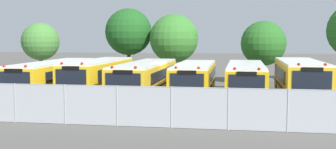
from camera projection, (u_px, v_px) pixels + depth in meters
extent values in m
plane|color=#595651|center=(171.00, 97.00, 27.85)|extent=(160.00, 160.00, 0.00)
cube|color=yellow|center=(54.00, 77.00, 29.02)|extent=(2.58, 10.92, 1.96)
cube|color=white|center=(54.00, 62.00, 28.93)|extent=(2.53, 10.70, 0.12)
cube|color=black|center=(14.00, 99.00, 23.66)|extent=(2.58, 0.17, 0.36)
cube|color=black|center=(14.00, 79.00, 23.60)|extent=(2.08, 0.07, 0.94)
cube|color=black|center=(72.00, 72.00, 29.09)|extent=(0.08, 8.51, 0.71)
cube|color=black|center=(39.00, 72.00, 29.48)|extent=(0.08, 8.51, 0.71)
cube|color=black|center=(54.00, 82.00, 29.06)|extent=(2.60, 11.03, 0.10)
sphere|color=red|center=(26.00, 66.00, 23.59)|extent=(0.18, 0.18, 0.18)
sphere|color=red|center=(4.00, 66.00, 23.80)|extent=(0.18, 0.18, 0.18)
cube|color=black|center=(13.00, 71.00, 23.54)|extent=(1.14, 0.08, 0.24)
cylinder|color=black|center=(43.00, 96.00, 24.94)|extent=(0.28, 1.00, 1.00)
cylinder|color=black|center=(10.00, 95.00, 25.28)|extent=(0.28, 1.00, 1.00)
cylinder|color=black|center=(87.00, 83.00, 32.52)|extent=(0.28, 1.00, 1.00)
cylinder|color=black|center=(61.00, 82.00, 32.87)|extent=(0.28, 1.00, 1.00)
cube|color=yellow|center=(99.00, 76.00, 28.32)|extent=(2.60, 9.48, 2.11)
cube|color=white|center=(99.00, 61.00, 28.21)|extent=(2.54, 9.29, 0.12)
cube|color=black|center=(71.00, 99.00, 23.72)|extent=(2.41, 0.22, 0.36)
cube|color=black|center=(71.00, 78.00, 23.65)|extent=(1.93, 0.11, 1.01)
cube|color=black|center=(116.00, 72.00, 28.36)|extent=(0.23, 7.35, 0.76)
cube|color=black|center=(85.00, 71.00, 28.80)|extent=(0.23, 7.35, 0.76)
cube|color=black|center=(99.00, 82.00, 28.36)|extent=(2.62, 9.57, 0.10)
sphere|color=red|center=(82.00, 64.00, 23.62)|extent=(0.18, 0.18, 0.18)
sphere|color=red|center=(62.00, 63.00, 23.86)|extent=(0.18, 0.18, 0.18)
cube|color=black|center=(71.00, 68.00, 23.59)|extent=(1.06, 0.11, 0.24)
cylinder|color=black|center=(96.00, 96.00, 24.97)|extent=(0.31, 1.01, 1.00)
cylinder|color=black|center=(66.00, 95.00, 25.35)|extent=(0.31, 1.01, 1.00)
cylinder|color=black|center=(125.00, 85.00, 31.06)|extent=(0.31, 1.01, 1.00)
cylinder|color=black|center=(100.00, 84.00, 31.44)|extent=(0.31, 1.01, 1.00)
cube|color=yellow|center=(146.00, 78.00, 27.99)|extent=(2.82, 10.92, 1.96)
cube|color=white|center=(146.00, 63.00, 27.90)|extent=(2.76, 10.70, 0.12)
cube|color=black|center=(123.00, 101.00, 22.68)|extent=(2.60, 0.23, 0.36)
cube|color=black|center=(123.00, 81.00, 22.63)|extent=(2.09, 0.11, 0.94)
cube|color=black|center=(164.00, 73.00, 28.02)|extent=(0.25, 8.47, 0.71)
cube|color=black|center=(129.00, 73.00, 28.49)|extent=(0.25, 8.47, 0.71)
cube|color=black|center=(146.00, 83.00, 28.03)|extent=(2.85, 11.03, 0.10)
sphere|color=red|center=(135.00, 68.00, 22.59)|extent=(0.18, 0.18, 0.18)
sphere|color=red|center=(112.00, 67.00, 22.85)|extent=(0.18, 0.18, 0.18)
cube|color=black|center=(123.00, 72.00, 22.57)|extent=(1.15, 0.11, 0.24)
cylinder|color=black|center=(148.00, 99.00, 23.92)|extent=(0.31, 1.01, 1.00)
cylinder|color=black|center=(112.00, 98.00, 24.33)|extent=(0.31, 1.01, 1.00)
cylinder|color=black|center=(170.00, 84.00, 31.42)|extent=(0.31, 1.01, 1.00)
cylinder|color=black|center=(143.00, 83.00, 31.83)|extent=(0.31, 1.01, 1.00)
cube|color=yellow|center=(195.00, 79.00, 27.54)|extent=(2.49, 9.33, 1.92)
cube|color=white|center=(195.00, 64.00, 27.45)|extent=(2.44, 9.15, 0.12)
cube|color=black|center=(187.00, 101.00, 22.97)|extent=(2.47, 0.18, 0.36)
cube|color=black|center=(187.00, 81.00, 22.91)|extent=(1.99, 0.07, 0.92)
cube|color=black|center=(213.00, 74.00, 27.61)|extent=(0.09, 7.27, 0.69)
cube|color=black|center=(178.00, 74.00, 28.01)|extent=(0.09, 7.27, 0.69)
cube|color=black|center=(195.00, 84.00, 27.58)|extent=(2.51, 9.43, 0.10)
sphere|color=red|center=(199.00, 68.00, 22.90)|extent=(0.18, 0.18, 0.18)
sphere|color=red|center=(176.00, 68.00, 23.12)|extent=(0.18, 0.18, 0.18)
cube|color=black|center=(187.00, 73.00, 22.86)|extent=(1.09, 0.09, 0.24)
cylinder|color=black|center=(207.00, 98.00, 24.24)|extent=(0.29, 1.00, 1.00)
cylinder|color=black|center=(172.00, 97.00, 24.59)|extent=(0.29, 1.00, 1.00)
cylinder|color=black|center=(212.00, 86.00, 30.25)|extent=(0.29, 1.00, 1.00)
cylinder|color=black|center=(184.00, 85.00, 30.60)|extent=(0.29, 1.00, 1.00)
cube|color=yellow|center=(246.00, 80.00, 26.98)|extent=(2.69, 10.15, 1.93)
cube|color=white|center=(246.00, 65.00, 26.89)|extent=(2.64, 9.95, 0.12)
cube|color=black|center=(246.00, 103.00, 22.05)|extent=(2.48, 0.23, 0.36)
cube|color=black|center=(247.00, 83.00, 21.99)|extent=(1.99, 0.11, 0.93)
cube|color=black|center=(264.00, 75.00, 27.02)|extent=(0.25, 7.87, 0.70)
cube|color=black|center=(228.00, 75.00, 27.47)|extent=(0.25, 7.87, 0.70)
cube|color=black|center=(246.00, 85.00, 27.02)|extent=(2.72, 10.25, 0.10)
sphere|color=red|center=(259.00, 69.00, 21.96)|extent=(0.18, 0.18, 0.18)
sphere|color=red|center=(235.00, 69.00, 22.21)|extent=(0.18, 0.18, 0.18)
cube|color=black|center=(247.00, 74.00, 21.93)|extent=(1.09, 0.11, 0.24)
cylinder|color=black|center=(264.00, 100.00, 23.29)|extent=(0.31, 1.01, 1.00)
cylinder|color=black|center=(228.00, 99.00, 23.69)|extent=(0.31, 1.01, 1.00)
cylinder|color=black|center=(259.00, 86.00, 30.04)|extent=(0.31, 1.01, 1.00)
cylinder|color=black|center=(231.00, 86.00, 30.43)|extent=(0.31, 1.01, 1.00)
cube|color=yellow|center=(300.00, 79.00, 26.19)|extent=(2.79, 9.29, 2.20)
cube|color=white|center=(300.00, 62.00, 26.09)|extent=(2.73, 9.11, 0.12)
cube|color=black|center=(311.00, 104.00, 21.70)|extent=(2.59, 0.23, 0.36)
cube|color=black|center=(312.00, 80.00, 21.62)|extent=(2.08, 0.12, 1.05)
cube|color=black|center=(319.00, 74.00, 26.22)|extent=(0.24, 7.20, 0.79)
cube|color=black|center=(279.00, 73.00, 26.69)|extent=(0.24, 7.20, 0.79)
cube|color=black|center=(299.00, 86.00, 26.23)|extent=(2.81, 9.39, 0.10)
sphere|color=red|center=(325.00, 65.00, 21.58)|extent=(0.18, 0.18, 0.18)
sphere|color=red|center=(299.00, 64.00, 21.84)|extent=(0.18, 0.18, 0.18)
cube|color=black|center=(312.00, 69.00, 21.56)|extent=(1.14, 0.11, 0.24)
cylinder|color=black|center=(327.00, 101.00, 22.93)|extent=(0.31, 1.01, 1.00)
cylinder|color=black|center=(287.00, 100.00, 23.34)|extent=(0.31, 1.01, 1.00)
cylinder|color=black|center=(310.00, 88.00, 28.83)|extent=(0.31, 1.01, 1.00)
cylinder|color=black|center=(278.00, 88.00, 29.24)|extent=(0.31, 1.01, 1.00)
cylinder|color=#4C3823|center=(41.00, 67.00, 40.48)|extent=(0.39, 0.39, 2.36)
sphere|color=#478438|center=(40.00, 42.00, 40.23)|extent=(3.82, 3.82, 3.82)
sphere|color=#478438|center=(45.00, 44.00, 40.53)|extent=(2.39, 2.39, 2.39)
cylinder|color=#4C3823|center=(129.00, 64.00, 39.45)|extent=(0.36, 0.36, 3.03)
sphere|color=#1E561E|center=(129.00, 32.00, 39.15)|extent=(4.62, 4.62, 4.62)
sphere|color=#1E561E|center=(131.00, 32.00, 38.74)|extent=(2.80, 2.80, 2.80)
cylinder|color=#4C3823|center=(174.00, 69.00, 37.90)|extent=(0.41, 0.41, 2.36)
sphere|color=#387A2D|center=(174.00, 39.00, 37.63)|extent=(4.65, 4.65, 4.65)
sphere|color=#387A2D|center=(182.00, 35.00, 37.26)|extent=(3.03, 3.03, 3.03)
cylinder|color=#4C3823|center=(263.00, 72.00, 35.87)|extent=(0.42, 0.42, 2.15)
sphere|color=#286623|center=(263.00, 43.00, 35.62)|extent=(4.07, 4.07, 4.07)
sphere|color=#286623|center=(262.00, 40.00, 35.56)|extent=(2.73, 2.73, 2.73)
cylinder|color=#9EA0A3|center=(15.00, 103.00, 19.42)|extent=(0.07, 0.07, 1.94)
cylinder|color=#9EA0A3|center=(65.00, 104.00, 19.01)|extent=(0.07, 0.07, 1.94)
cylinder|color=#9EA0A3|center=(117.00, 106.00, 18.60)|extent=(0.07, 0.07, 1.94)
cylinder|color=#9EA0A3|center=(171.00, 107.00, 18.20)|extent=(0.07, 0.07, 1.94)
cylinder|color=#9EA0A3|center=(228.00, 109.00, 17.79)|extent=(0.07, 0.07, 1.94)
cylinder|color=#9EA0A3|center=(288.00, 111.00, 17.39)|extent=(0.07, 0.07, 1.94)
cube|color=#ADB2B7|center=(144.00, 107.00, 18.40)|extent=(23.34, 0.02, 1.90)
cylinder|color=#9EA0A3|center=(144.00, 87.00, 18.31)|extent=(23.34, 0.04, 0.04)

